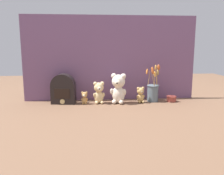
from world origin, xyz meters
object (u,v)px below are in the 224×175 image
at_px(teddy_bear_medium, 99,92).
at_px(teddy_bear_small, 141,94).
at_px(teddy_bear_large, 118,88).
at_px(vintage_radio, 63,90).
at_px(flower_vase, 153,91).
at_px(decorative_tin_tall, 171,99).
at_px(teddy_bear_tiny, 85,98).

xyz_separation_m(teddy_bear_medium, teddy_bear_small, (0.37, -0.01, -0.03)).
height_order(teddy_bear_large, vintage_radio, teddy_bear_large).
relative_size(teddy_bear_small, flower_vase, 0.42).
bearing_deg(teddy_bear_large, teddy_bear_medium, 176.24).
relative_size(teddy_bear_small, decorative_tin_tall, 1.60).
xyz_separation_m(teddy_bear_medium, vintage_radio, (-0.31, 0.03, 0.02)).
distance_m(teddy_bear_medium, vintage_radio, 0.31).
relative_size(teddy_bear_tiny, vintage_radio, 0.42).
distance_m(teddy_bear_large, teddy_bear_medium, 0.17).
height_order(teddy_bear_medium, vintage_radio, vintage_radio).
xyz_separation_m(teddy_bear_large, teddy_bear_small, (0.20, 0.00, -0.06)).
bearing_deg(flower_vase, teddy_bear_medium, -176.49).
xyz_separation_m(teddy_bear_large, flower_vase, (0.32, 0.04, -0.04)).
bearing_deg(vintage_radio, teddy_bear_medium, -4.66).
height_order(teddy_bear_large, flower_vase, flower_vase).
xyz_separation_m(flower_vase, vintage_radio, (-0.80, -0.00, 0.02)).
xyz_separation_m(teddy_bear_tiny, flower_vase, (0.62, 0.04, 0.04)).
bearing_deg(teddy_bear_large, decorative_tin_tall, 2.11).
bearing_deg(teddy_bear_tiny, vintage_radio, 167.98).
bearing_deg(teddy_bear_large, teddy_bear_tiny, -179.50).
bearing_deg(teddy_bear_large, teddy_bear_small, 1.26).
distance_m(teddy_bear_medium, teddy_bear_tiny, 0.13).
height_order(teddy_bear_small, flower_vase, flower_vase).
height_order(flower_vase, decorative_tin_tall, flower_vase).
relative_size(teddy_bear_large, teddy_bear_small, 1.87).
bearing_deg(decorative_tin_tall, teddy_bear_medium, -179.41).
relative_size(teddy_bear_large, flower_vase, 0.78).
xyz_separation_m(teddy_bear_large, vintage_radio, (-0.48, 0.04, -0.01)).
xyz_separation_m(teddy_bear_large, decorative_tin_tall, (0.49, 0.02, -0.11)).
relative_size(teddy_bear_medium, teddy_bear_tiny, 1.75).
height_order(teddy_bear_small, decorative_tin_tall, teddy_bear_small).
relative_size(teddy_bear_tiny, flower_vase, 0.33).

